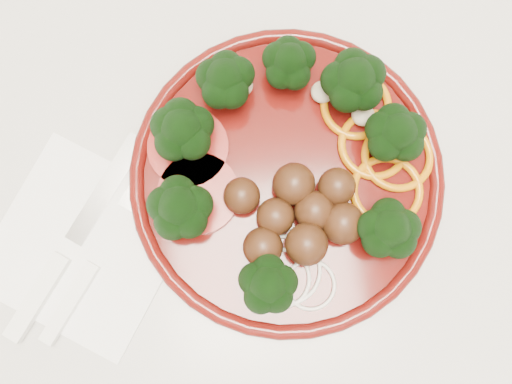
{
  "coord_description": "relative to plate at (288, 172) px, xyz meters",
  "views": [
    {
      "loc": [
        -0.11,
        1.64,
        1.43
      ],
      "look_at": [
        -0.1,
        1.71,
        0.92
      ],
      "focal_mm": 40.0,
      "sensor_mm": 36.0,
      "label": 1
    }
  ],
  "objects": [
    {
      "name": "counter",
      "position": [
        0.07,
        -0.03,
        -0.47
      ],
      "size": [
        2.4,
        0.6,
        0.9
      ],
      "color": "silver",
      "rests_on": "ground"
    },
    {
      "name": "plate",
      "position": [
        0.0,
        0.0,
        0.0
      ],
      "size": [
        0.29,
        0.29,
        0.07
      ],
      "rotation": [
        0.0,
        0.0,
        -0.15
      ],
      "color": "#4A0B08",
      "rests_on": "counter"
    },
    {
      "name": "napkin",
      "position": [
        -0.19,
        -0.04,
        -0.02
      ],
      "size": [
        0.22,
        0.22,
        0.0
      ],
      "primitive_type": "cube",
      "rotation": [
        0.0,
        0.0,
        0.96
      ],
      "color": "white",
      "rests_on": "counter"
    },
    {
      "name": "knife",
      "position": [
        -0.22,
        -0.05,
        -0.01
      ],
      "size": [
        0.14,
        0.18,
        0.01
      ],
      "rotation": [
        0.0,
        0.0,
        0.91
      ],
      "color": "silver",
      "rests_on": "napkin"
    },
    {
      "name": "fork",
      "position": [
        -0.2,
        -0.07,
        -0.01
      ],
      "size": [
        0.13,
        0.16,
        0.01
      ],
      "rotation": [
        0.0,
        0.0,
        0.91
      ],
      "color": "white",
      "rests_on": "napkin"
    }
  ]
}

